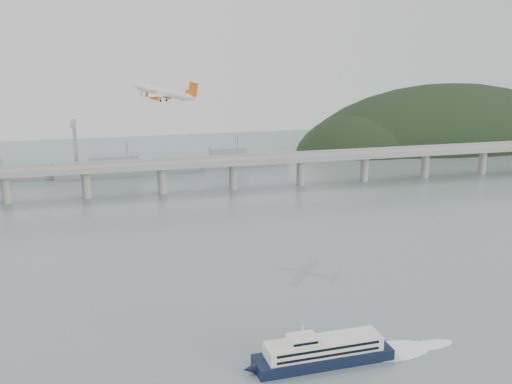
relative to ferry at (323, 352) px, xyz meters
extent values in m
plane|color=slate|center=(-0.42, 34.59, -3.96)|extent=(900.00, 900.00, 0.00)
cube|color=gray|center=(-0.42, 234.59, 16.04)|extent=(800.00, 22.00, 2.20)
cube|color=gray|center=(-0.42, 224.09, 18.04)|extent=(800.00, 0.60, 1.80)
cube|color=gray|center=(-0.42, 245.09, 18.04)|extent=(800.00, 0.60, 1.80)
cylinder|color=gray|center=(-130.42, 234.59, 5.54)|extent=(6.00, 6.00, 21.00)
cylinder|color=gray|center=(-80.42, 234.59, 5.54)|extent=(6.00, 6.00, 21.00)
cylinder|color=gray|center=(-30.42, 234.59, 5.54)|extent=(6.00, 6.00, 21.00)
cylinder|color=gray|center=(19.58, 234.59, 5.54)|extent=(6.00, 6.00, 21.00)
cylinder|color=gray|center=(69.58, 234.59, 5.54)|extent=(6.00, 6.00, 21.00)
cylinder|color=gray|center=(119.58, 234.59, 5.54)|extent=(6.00, 6.00, 21.00)
cylinder|color=gray|center=(169.58, 234.59, 5.54)|extent=(6.00, 6.00, 21.00)
cylinder|color=gray|center=(219.58, 234.59, 5.54)|extent=(6.00, 6.00, 21.00)
ellipsoid|color=black|center=(269.58, 364.59, -21.96)|extent=(320.00, 150.00, 156.00)
ellipsoid|color=black|center=(174.58, 354.59, -15.96)|extent=(140.00, 110.00, 96.00)
cube|color=gray|center=(-50.42, 299.59, 0.04)|extent=(110.55, 21.43, 8.00)
cube|color=gray|center=(-61.42, 299.59, 8.04)|extent=(39.01, 16.73, 8.00)
cylinder|color=gray|center=(-50.42, 299.59, 16.04)|extent=(1.60, 1.60, 14.00)
cube|color=gray|center=(39.58, 309.59, 0.04)|extent=(85.00, 13.60, 8.00)
cube|color=gray|center=(31.08, 309.59, 8.04)|extent=(29.75, 11.90, 8.00)
cylinder|color=gray|center=(39.58, 309.59, 16.04)|extent=(1.60, 1.60, 14.00)
cube|color=gray|center=(-90.42, 334.59, 16.04)|extent=(3.00, 3.00, 40.00)
cube|color=gray|center=(-90.42, 324.59, 34.04)|extent=(3.00, 28.00, 3.00)
cube|color=black|center=(0.00, 0.00, -2.08)|extent=(47.40, 13.20, 3.76)
cone|color=black|center=(-25.34, -1.05, -2.08)|extent=(4.85, 3.95, 3.76)
cube|color=silver|center=(0.00, 0.00, 2.14)|extent=(39.81, 11.01, 4.70)
cube|color=black|center=(0.20, -4.74, 3.37)|extent=(35.68, 1.62, 0.94)
cube|color=black|center=(0.20, -4.74, 1.11)|extent=(35.68, 1.62, 0.94)
cube|color=black|center=(-0.20, 4.74, 3.37)|extent=(35.68, 1.62, 0.94)
cube|color=black|center=(-0.20, 4.74, 1.11)|extent=(35.68, 1.62, 0.94)
cube|color=silver|center=(-7.51, -0.31, 5.71)|extent=(9.66, 6.96, 2.44)
cube|color=black|center=(-7.37, -3.64, 5.71)|extent=(8.45, 0.46, 0.94)
cylinder|color=silver|center=(-7.51, -0.31, 8.72)|extent=(0.49, 0.49, 3.76)
ellipsoid|color=white|center=(26.28, 1.09, -3.92)|extent=(27.59, 14.63, 0.19)
ellipsoid|color=white|center=(39.43, 1.63, -3.92)|extent=(20.56, 7.60, 0.19)
cylinder|color=silver|center=(-39.31, 108.94, 76.61)|extent=(21.79, 20.72, 7.46)
cone|color=silver|center=(-50.72, 118.57, 78.94)|extent=(5.45, 5.38, 3.97)
cone|color=silver|center=(-27.46, 98.97, 74.68)|extent=(6.18, 5.87, 4.12)
cube|color=silver|center=(-38.74, 108.39, 75.53)|extent=(24.12, 27.72, 2.72)
cube|color=silver|center=(-28.07, 99.53, 75.48)|extent=(9.56, 10.66, 1.29)
cube|color=#F25A10|center=(-26.89, 98.74, 78.41)|extent=(4.35, 3.33, 6.73)
cylinder|color=#F25A10|center=(-36.69, 113.36, 74.18)|extent=(4.60, 4.49, 2.78)
cylinder|color=black|center=(-38.19, 114.63, 74.48)|extent=(1.91, 1.96, 2.20)
cube|color=silver|center=(-36.55, 113.31, 75.11)|extent=(2.11, 1.75, 1.49)
cylinder|color=#F25A10|center=(-43.32, 105.38, 74.71)|extent=(4.60, 4.49, 2.78)
cylinder|color=black|center=(-44.82, 106.64, 75.02)|extent=(1.91, 1.96, 2.20)
cube|color=silver|center=(-43.18, 105.32, 75.65)|extent=(2.11, 1.75, 1.49)
cylinder|color=black|center=(-37.42, 110.38, 73.73)|extent=(0.82, 0.61, 2.31)
cylinder|color=black|center=(-37.58, 110.44, 72.70)|extent=(1.18, 1.01, 1.21)
cylinder|color=black|center=(-40.56, 106.60, 73.98)|extent=(0.82, 0.61, 2.31)
cylinder|color=black|center=(-40.72, 106.66, 72.96)|extent=(1.18, 1.01, 1.21)
cylinder|color=black|center=(-48.27, 116.32, 75.74)|extent=(0.82, 0.61, 2.31)
cylinder|color=black|center=(-48.43, 116.38, 74.72)|extent=(1.18, 1.01, 1.21)
cube|color=#F25A10|center=(-26.88, 119.46, 75.53)|extent=(1.61, 1.24, 2.48)
cube|color=#F25A10|center=(-47.39, 94.77, 77.19)|extent=(1.61, 1.24, 2.48)
camera|label=1|loc=(-65.36, -167.52, 101.62)|focal=42.00mm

